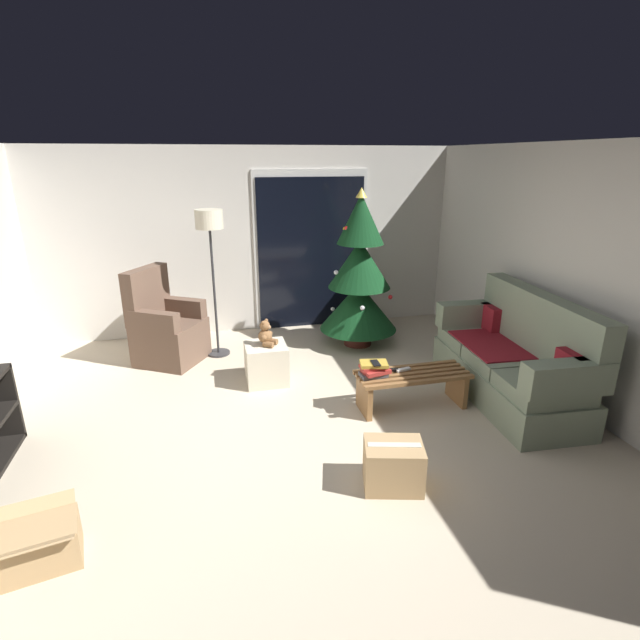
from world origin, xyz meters
TOP-DOWN VIEW (x-y plane):
  - ground_plane at (0.00, 0.00)m, footprint 7.00×7.00m
  - wall_back at (0.00, 3.06)m, footprint 5.72×0.12m
  - wall_right at (2.86, 0.00)m, footprint 0.12×6.00m
  - patio_door_frame at (0.82, 2.99)m, footprint 1.60×0.02m
  - patio_door_glass at (0.82, 2.97)m, footprint 1.50×0.02m
  - couch at (2.32, 0.29)m, footprint 0.90×1.99m
  - coffee_table at (1.24, 0.32)m, footprint 1.10×0.40m
  - remote_white at (1.16, 0.39)m, footprint 0.16×0.08m
  - remote_black at (1.04, 0.41)m, footprint 0.16×0.08m
  - book_stack at (0.84, 0.34)m, footprint 0.30×0.23m
  - cell_phone at (0.85, 0.32)m, footprint 0.08×0.15m
  - christmas_tree at (1.24, 2.07)m, footprint 1.00×1.00m
  - armchair at (-1.16, 2.09)m, footprint 0.94×0.94m
  - floor_lamp at (-0.56, 2.15)m, footprint 0.32×0.32m
  - ottoman at (-0.08, 1.22)m, footprint 0.44×0.44m
  - teddy_bear_chestnut at (-0.07, 1.22)m, footprint 0.22×0.21m
  - cardboard_box_taped_mid_floor at (0.61, -0.77)m, footprint 0.50×0.43m
  - cardboard_box_open_near_shelf at (-1.74, -0.97)m, footprint 0.51×0.56m

SIDE VIEW (x-z plane):
  - ground_plane at x=0.00m, z-range 0.00..0.00m
  - cardboard_box_open_near_shelf at x=-1.74m, z-range -0.02..0.29m
  - cardboard_box_taped_mid_floor at x=0.61m, z-range 0.00..0.35m
  - ottoman at x=-0.08m, z-range 0.00..0.43m
  - coffee_table at x=1.24m, z-range 0.06..0.43m
  - remote_white at x=1.16m, z-range 0.37..0.39m
  - remote_black at x=1.04m, z-range 0.37..0.39m
  - couch at x=2.32m, z-range -0.14..0.94m
  - armchair at x=-1.16m, z-range -0.16..0.97m
  - book_stack at x=0.84m, z-range 0.37..0.51m
  - cell_phone at x=0.85m, z-range 0.51..0.52m
  - teddy_bear_chestnut at x=-0.07m, z-range 0.41..0.70m
  - christmas_tree at x=1.24m, z-range -0.11..1.89m
  - patio_door_glass at x=0.82m, z-range 0.00..2.10m
  - patio_door_frame at x=0.82m, z-range 0.00..2.20m
  - wall_back at x=0.00m, z-range 0.00..2.50m
  - wall_right at x=2.86m, z-range 0.00..2.50m
  - floor_lamp at x=-0.56m, z-range 0.61..2.40m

